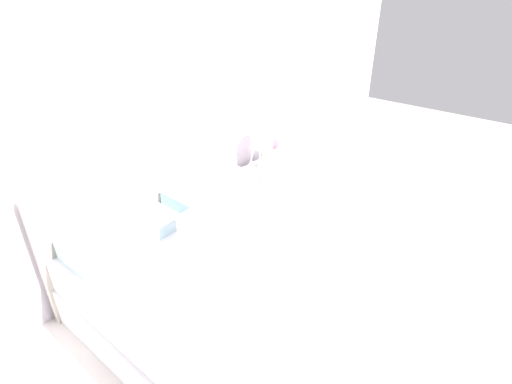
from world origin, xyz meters
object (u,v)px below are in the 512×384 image
at_px(table_lamp, 262,141).
at_px(teacup, 270,170).
at_px(bed, 243,284).
at_px(flower_vase, 273,148).
at_px(nightstand, 270,190).

xyz_separation_m(table_lamp, teacup, (-0.06, -0.16, -0.24)).
height_order(bed, teacup, bed).
xyz_separation_m(bed, flower_vase, (1.43, 0.85, 0.36)).
distance_m(bed, flower_vase, 1.70).
bearing_deg(flower_vase, table_lamp, 179.90).
bearing_deg(nightstand, teacup, -142.57).
height_order(flower_vase, teacup, flower_vase).
bearing_deg(flower_vase, nightstand, -151.08).
relative_size(nightstand, flower_vase, 1.96).
relative_size(table_lamp, flower_vase, 1.46).
bearing_deg(teacup, flower_vase, 32.04).
bearing_deg(bed, teacup, 30.33).
xyz_separation_m(nightstand, table_lamp, (-0.02, 0.09, 0.52)).
bearing_deg(bed, table_lamp, 34.33).
bearing_deg(table_lamp, nightstand, -74.73).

